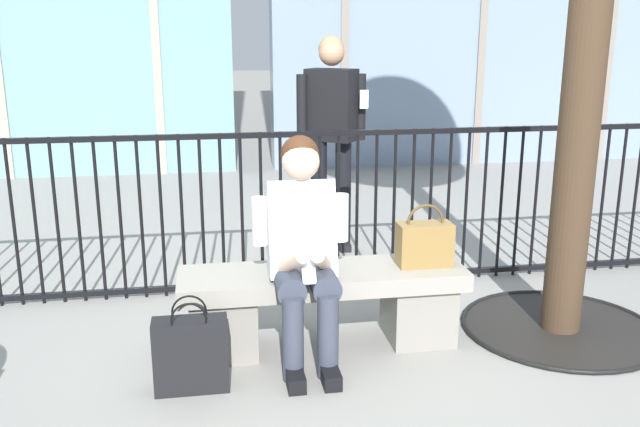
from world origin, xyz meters
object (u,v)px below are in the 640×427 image
object	(u,v)px
seated_person_with_phone	(303,244)
handbag_on_bench	(424,243)
bystander_at_railing	(331,128)
stone_bench	(323,300)
shopping_bag	(191,354)

from	to	relation	value
seated_person_with_phone	handbag_on_bench	distance (m)	0.72
handbag_on_bench	bystander_at_railing	world-z (taller)	bystander_at_railing
seated_person_with_phone	handbag_on_bench	xyz separation A→B (m)	(0.71, 0.12, -0.07)
stone_bench	shopping_bag	xyz separation A→B (m)	(-0.73, -0.40, -0.08)
stone_bench	shopping_bag	distance (m)	0.83
bystander_at_railing	handbag_on_bench	bearing A→B (deg)	-83.36
shopping_bag	stone_bench	bearing A→B (deg)	28.47
seated_person_with_phone	handbag_on_bench	size ratio (longest dim) A/B	3.38
shopping_bag	bystander_at_railing	bearing A→B (deg)	63.10
seated_person_with_phone	shopping_bag	size ratio (longest dim) A/B	2.51
bystander_at_railing	seated_person_with_phone	bearing A→B (deg)	-104.74
stone_bench	seated_person_with_phone	size ratio (longest dim) A/B	1.32
stone_bench	seated_person_with_phone	distance (m)	0.42
stone_bench	handbag_on_bench	world-z (taller)	handbag_on_bench
shopping_bag	bystander_at_railing	world-z (taller)	bystander_at_railing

